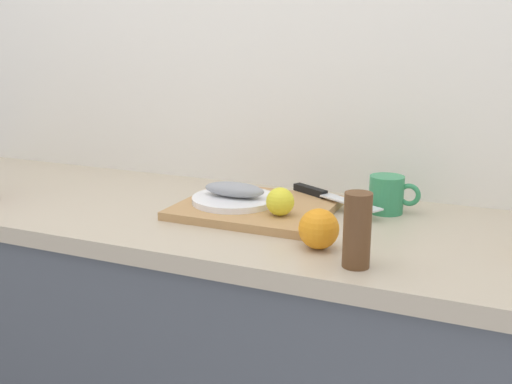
{
  "coord_description": "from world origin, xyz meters",
  "views": [
    {
      "loc": [
        0.69,
        -1.23,
        1.32
      ],
      "look_at": [
        0.14,
        0.04,
        0.95
      ],
      "focal_mm": 41.08,
      "sensor_mm": 36.0,
      "label": 1
    }
  ],
  "objects_px": {
    "cutting_board": "(256,208)",
    "chef_knife": "(324,195)",
    "fish_fillet": "(234,190)",
    "pepper_mill": "(357,230)",
    "coffee_mug_0": "(388,194)",
    "white_plate": "(234,199)",
    "lemon_0": "(280,202)"
  },
  "relations": [
    {
      "from": "lemon_0",
      "to": "coffee_mug_0",
      "type": "bearing_deg",
      "value": 41.93
    },
    {
      "from": "cutting_board",
      "to": "chef_knife",
      "type": "distance_m",
      "value": 0.18
    },
    {
      "from": "cutting_board",
      "to": "fish_fillet",
      "type": "bearing_deg",
      "value": -169.57
    },
    {
      "from": "cutting_board",
      "to": "chef_knife",
      "type": "relative_size",
      "value": 1.37
    },
    {
      "from": "lemon_0",
      "to": "fish_fillet",
      "type": "bearing_deg",
      "value": 158.47
    },
    {
      "from": "pepper_mill",
      "to": "lemon_0",
      "type": "bearing_deg",
      "value": 140.14
    },
    {
      "from": "white_plate",
      "to": "lemon_0",
      "type": "bearing_deg",
      "value": -21.53
    },
    {
      "from": "white_plate",
      "to": "fish_fillet",
      "type": "height_order",
      "value": "fish_fillet"
    },
    {
      "from": "chef_knife",
      "to": "lemon_0",
      "type": "bearing_deg",
      "value": -75.27
    },
    {
      "from": "cutting_board",
      "to": "pepper_mill",
      "type": "bearing_deg",
      "value": -39.0
    },
    {
      "from": "chef_knife",
      "to": "coffee_mug_0",
      "type": "bearing_deg",
      "value": 30.05
    },
    {
      "from": "coffee_mug_0",
      "to": "cutting_board",
      "type": "bearing_deg",
      "value": -157.94
    },
    {
      "from": "pepper_mill",
      "to": "coffee_mug_0",
      "type": "bearing_deg",
      "value": 92.56
    },
    {
      "from": "coffee_mug_0",
      "to": "lemon_0",
      "type": "bearing_deg",
      "value": -138.07
    },
    {
      "from": "chef_knife",
      "to": "coffee_mug_0",
      "type": "distance_m",
      "value": 0.16
    },
    {
      "from": "cutting_board",
      "to": "chef_knife",
      "type": "height_order",
      "value": "chef_knife"
    },
    {
      "from": "white_plate",
      "to": "coffee_mug_0",
      "type": "bearing_deg",
      "value": 20.37
    },
    {
      "from": "cutting_board",
      "to": "coffee_mug_0",
      "type": "height_order",
      "value": "coffee_mug_0"
    },
    {
      "from": "cutting_board",
      "to": "white_plate",
      "type": "xyz_separation_m",
      "value": [
        -0.05,
        -0.01,
        0.02
      ]
    },
    {
      "from": "coffee_mug_0",
      "to": "fish_fillet",
      "type": "bearing_deg",
      "value": -159.63
    },
    {
      "from": "white_plate",
      "to": "lemon_0",
      "type": "height_order",
      "value": "lemon_0"
    },
    {
      "from": "fish_fillet",
      "to": "coffee_mug_0",
      "type": "height_order",
      "value": "coffee_mug_0"
    },
    {
      "from": "cutting_board",
      "to": "fish_fillet",
      "type": "xyz_separation_m",
      "value": [
        -0.05,
        -0.01,
        0.04
      ]
    },
    {
      "from": "cutting_board",
      "to": "white_plate",
      "type": "bearing_deg",
      "value": -169.57
    },
    {
      "from": "white_plate",
      "to": "lemon_0",
      "type": "relative_size",
      "value": 3.22
    },
    {
      "from": "chef_knife",
      "to": "coffee_mug_0",
      "type": "xyz_separation_m",
      "value": [
        0.16,
        0.0,
        0.02
      ]
    },
    {
      "from": "lemon_0",
      "to": "pepper_mill",
      "type": "height_order",
      "value": "pepper_mill"
    },
    {
      "from": "fish_fillet",
      "to": "coffee_mug_0",
      "type": "xyz_separation_m",
      "value": [
        0.35,
        0.13,
        -0.01
      ]
    },
    {
      "from": "cutting_board",
      "to": "pepper_mill",
      "type": "height_order",
      "value": "pepper_mill"
    },
    {
      "from": "chef_knife",
      "to": "pepper_mill",
      "type": "height_order",
      "value": "pepper_mill"
    },
    {
      "from": "fish_fillet",
      "to": "coffee_mug_0",
      "type": "relative_size",
      "value": 1.27
    },
    {
      "from": "lemon_0",
      "to": "white_plate",
      "type": "bearing_deg",
      "value": 158.47
    }
  ]
}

